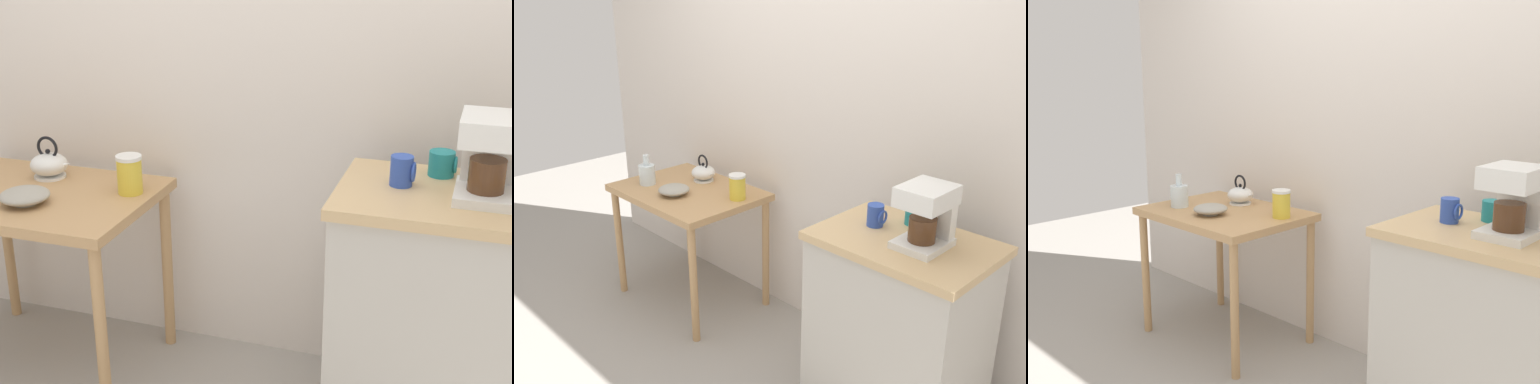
% 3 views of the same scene
% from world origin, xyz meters
% --- Properties ---
extents(back_wall, '(4.40, 0.10, 2.80)m').
position_xyz_m(back_wall, '(0.10, 0.49, 1.40)').
color(back_wall, silver).
rests_on(back_wall, ground_plane).
extents(wooden_table, '(0.86, 0.63, 0.75)m').
position_xyz_m(wooden_table, '(-0.75, 0.06, 0.65)').
color(wooden_table, tan).
rests_on(wooden_table, ground_plane).
extents(kitchen_counter, '(0.73, 0.52, 0.93)m').
position_xyz_m(kitchen_counter, '(0.78, 0.04, 0.47)').
color(kitchen_counter, '#BCB7AD').
rests_on(kitchen_counter, ground_plane).
extents(bowl_stoneware, '(0.18, 0.18, 0.06)m').
position_xyz_m(bowl_stoneware, '(-0.73, -0.06, 0.78)').
color(bowl_stoneware, '#9E998C').
rests_on(bowl_stoneware, wooden_table).
extents(teakettle, '(0.18, 0.15, 0.17)m').
position_xyz_m(teakettle, '(-0.80, 0.22, 0.80)').
color(teakettle, white).
rests_on(teakettle, wooden_table).
extents(glass_carafe_vase, '(0.10, 0.10, 0.19)m').
position_xyz_m(glass_carafe_vase, '(-1.00, -0.06, 0.82)').
color(glass_carafe_vase, silver).
rests_on(glass_carafe_vase, wooden_table).
extents(canister_enamel, '(0.10, 0.10, 0.15)m').
position_xyz_m(canister_enamel, '(-0.41, 0.16, 0.82)').
color(canister_enamel, gold).
rests_on(canister_enamel, wooden_table).
extents(coffee_maker, '(0.18, 0.22, 0.26)m').
position_xyz_m(coffee_maker, '(0.87, 0.05, 1.07)').
color(coffee_maker, white).
rests_on(coffee_maker, kitchen_counter).
extents(mug_blue, '(0.08, 0.07, 0.10)m').
position_xyz_m(mug_blue, '(0.61, 0.07, 0.98)').
color(mug_blue, '#2D4CAD').
rests_on(mug_blue, kitchen_counter).
extents(mug_dark_teal, '(0.09, 0.09, 0.08)m').
position_xyz_m(mug_dark_teal, '(0.72, 0.20, 0.97)').
color(mug_dark_teal, teal).
rests_on(mug_dark_teal, kitchen_counter).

